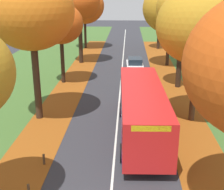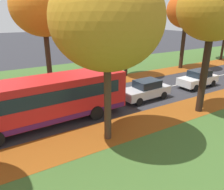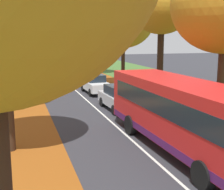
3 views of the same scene
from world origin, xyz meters
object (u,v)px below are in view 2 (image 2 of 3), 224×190
object	(u,v)px
tree_left_mid	(127,25)
tree_left_far	(187,10)
tree_right_near	(107,20)
tree_left_near	(43,7)
tree_right_mid	(214,9)
bus	(46,99)
car_white_following	(198,79)
car_silver_lead	(146,90)

from	to	relation	value
tree_left_mid	tree_left_far	xyz separation A→B (m)	(0.48, 8.36, 1.58)
tree_right_near	tree_left_near	bearing A→B (deg)	-179.00
tree_right_mid	tree_left_near	bearing A→B (deg)	-144.12
tree_left_mid	tree_left_far	distance (m)	8.52
bus	car_white_following	world-z (taller)	bus
tree_left_mid	car_silver_lead	distance (m)	8.79
tree_right_mid	tree_left_mid	bearing A→B (deg)	175.29
car_white_following	tree_left_mid	bearing A→B (deg)	-151.52
tree_right_near	tree_left_mid	bearing A→B (deg)	141.36
tree_left_mid	bus	size ratio (longest dim) A/B	0.71
car_silver_lead	tree_right_mid	bearing A→B (deg)	25.63
tree_left_mid	tree_right_mid	size ratio (longest dim) A/B	0.81
tree_left_far	tree_right_mid	distance (m)	13.83
tree_right_near	car_silver_lead	world-z (taller)	tree_right_near
tree_left_near	bus	world-z (taller)	tree_left_near
tree_left_near	tree_left_far	size ratio (longest dim) A/B	1.04
tree_left_far	bus	bearing A→B (deg)	-71.12
tree_left_near	tree_left_mid	distance (m)	8.81
tree_left_near	car_white_following	size ratio (longest dim) A/B	2.28
bus	car_silver_lead	xyz separation A→B (m)	(-0.15, 8.13, -0.89)
tree_left_near	tree_right_near	size ratio (longest dim) A/B	1.09
tree_left_near	tree_right_near	distance (m)	10.59
tree_right_near	bus	bearing A→B (deg)	-145.73
tree_left_mid	tree_right_mid	world-z (taller)	tree_right_mid
tree_left_near	car_white_following	bearing A→B (deg)	61.02
tree_right_near	tree_left_far	bearing A→B (deg)	120.98
tree_left_mid	car_white_following	distance (m)	9.15
tree_left_near	car_silver_lead	bearing A→B (deg)	40.70
tree_left_far	tree_right_near	bearing A→B (deg)	-59.02
tree_left_mid	tree_right_near	xyz separation A→B (m)	(10.59, -8.46, 0.87)
tree_left_mid	car_white_following	world-z (taller)	tree_left_mid
tree_right_near	bus	distance (m)	6.34
tree_left_far	tree_right_mid	world-z (taller)	tree_left_far
tree_left_near	car_silver_lead	xyz separation A→B (m)	(6.87, 5.91, -6.39)
tree_right_near	bus	size ratio (longest dim) A/B	0.85
tree_left_mid	tree_right_mid	bearing A→B (deg)	-4.71
tree_left_near	tree_left_far	distance (m)	17.01
tree_left_near	tree_left_mid	size ratio (longest dim) A/B	1.31
tree_left_mid	tree_left_far	size ratio (longest dim) A/B	0.79
tree_left_near	tree_right_near	world-z (taller)	tree_left_near
bus	tree_left_mid	bearing A→B (deg)	123.00
tree_right_mid	car_silver_lead	bearing A→B (deg)	-154.37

